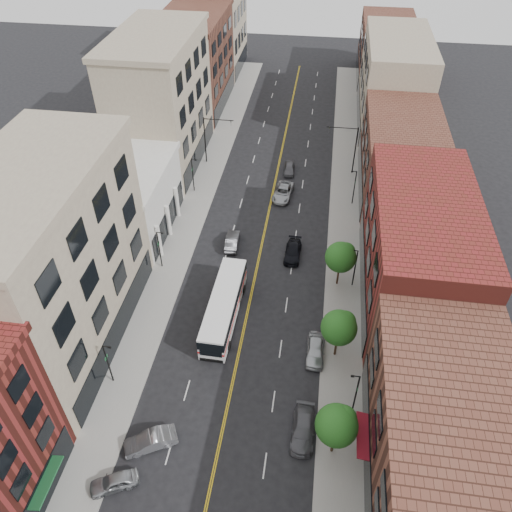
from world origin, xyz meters
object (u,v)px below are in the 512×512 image
at_px(car_lane_a, 293,252).
at_px(car_lane_b, 283,192).
at_px(city_bus, 224,306).
at_px(car_angle_a, 114,482).
at_px(car_parked_far, 315,350).
at_px(car_parked_mid, 303,429).
at_px(car_lane_behind, 232,241).
at_px(car_lane_c, 289,168).
at_px(car_angle_b, 150,441).

distance_m(car_lane_a, car_lane_b, 12.57).
bearing_deg(city_bus, car_angle_a, -104.31).
bearing_deg(car_lane_a, car_lane_b, 102.66).
height_order(car_parked_far, car_lane_a, car_parked_far).
relative_size(car_parked_mid, car_lane_behind, 1.11).
height_order(car_parked_mid, car_lane_b, car_lane_b).
bearing_deg(car_lane_c, car_parked_far, -82.58).
relative_size(car_angle_a, car_lane_b, 0.72).
bearing_deg(car_parked_mid, car_angle_b, -166.10).
relative_size(car_lane_a, car_lane_b, 0.87).
height_order(city_bus, car_angle_a, city_bus).
height_order(car_angle_a, car_parked_far, car_parked_far).
height_order(city_bus, car_lane_b, city_bus).
bearing_deg(car_lane_behind, car_lane_c, -110.45).
bearing_deg(city_bus, car_lane_a, 61.27).
height_order(car_angle_a, car_lane_a, car_lane_a).
height_order(car_angle_b, car_parked_mid, car_angle_b).
xyz_separation_m(car_angle_b, car_lane_c, (7.36, 44.60, -0.07)).
bearing_deg(car_lane_behind, car_angle_a, 78.98).
height_order(car_angle_a, car_lane_behind, car_lane_behind).
bearing_deg(car_lane_a, car_angle_a, -109.73).
distance_m(car_angle_b, car_lane_b, 38.73).
relative_size(car_parked_far, car_lane_c, 1.13).
bearing_deg(car_lane_b, car_parked_mid, -75.52).
bearing_deg(car_lane_c, car_lane_behind, -108.81).
xyz_separation_m(car_lane_behind, car_lane_b, (5.08, 11.40, 0.03)).
bearing_deg(car_parked_mid, car_lane_behind, 114.56).
bearing_deg(car_lane_b, car_angle_b, -94.69).
distance_m(car_parked_far, car_lane_b, 27.37).
bearing_deg(car_parked_mid, car_lane_a, 98.08).
xyz_separation_m(city_bus, car_lane_b, (3.77, 23.18, -1.06)).
distance_m(car_angle_b, car_lane_a, 27.46).
distance_m(car_angle_b, car_lane_c, 45.20).
distance_m(car_angle_a, car_parked_mid, 15.65).
bearing_deg(car_parked_mid, car_parked_far, 87.08).
distance_m(city_bus, car_angle_b, 15.30).
xyz_separation_m(car_angle_a, car_lane_behind, (3.82, 30.35, 0.06)).
relative_size(car_angle_b, car_lane_c, 1.14).
xyz_separation_m(car_lane_a, car_lane_b, (-2.46, 12.33, 0.07)).
bearing_deg(car_angle_b, car_lane_c, 143.01).
distance_m(car_angle_a, car_lane_b, 42.69).
height_order(car_lane_behind, car_lane_c, car_lane_behind).
height_order(car_angle_b, car_lane_c, car_angle_b).
bearing_deg(car_lane_a, car_parked_mid, -81.48).
relative_size(car_angle_b, car_lane_a, 0.96).
bearing_deg(car_lane_behind, car_angle_b, 81.82).
height_order(car_parked_mid, car_lane_a, car_parked_mid).
bearing_deg(car_angle_a, car_parked_far, 109.71).
bearing_deg(car_angle_a, car_lane_a, 133.16).
relative_size(city_bus, car_parked_mid, 2.54).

